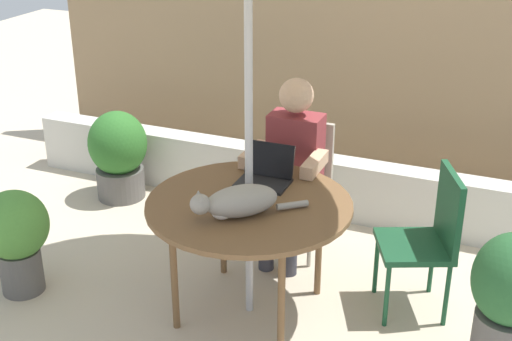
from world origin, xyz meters
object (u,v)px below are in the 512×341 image
Objects in this scene: person_seated at (292,162)px; potted_plant_by_chair at (118,153)px; chair_occupied at (299,177)px; potted_plant_corner at (510,303)px; laptop at (266,171)px; patio_table at (249,210)px; cat at (237,202)px; chair_empty at (430,232)px; potted_plant_near_fence at (16,234)px.

person_seated is 1.60m from potted_plant_by_chair.
person_seated is at bearing -90.00° from chair_occupied.
person_seated is 1.62m from potted_plant_corner.
potted_plant_corner is (1.44, -0.36, -0.31)m from laptop.
patio_table reaches higher than potted_plant_by_chair.
laptop reaches higher than chair_occupied.
person_seated is 4.02× the size of laptop.
cat is 1.45m from potted_plant_corner.
laptop is at bearing -173.04° from chair_empty.
person_seated is 0.88m from cat.
patio_table is at bearing -156.33° from chair_empty.
potted_plant_near_fence is 2.81m from potted_plant_corner.
potted_plant_near_fence is at bearing -161.83° from chair_empty.
chair_occupied is at bearing -6.29° from potted_plant_by_chair.
potted_plant_corner is at bearing -45.14° from chair_empty.
potted_plant_corner is (0.48, -0.48, -0.05)m from chair_empty.
laptop reaches higher than potted_plant_near_fence.
laptop is at bearing -25.36° from potted_plant_by_chair.
chair_empty is (0.94, 0.41, -0.15)m from patio_table.
person_seated is at bearing 90.52° from cat.
potted_plant_corner is at bearing -2.59° from patio_table.
chair_empty is 1.05× the size of potted_plant_corner.
laptop reaches higher than chair_empty.
person_seated is 1.75m from potted_plant_near_fence.
potted_plant_near_fence is 0.95× the size of potted_plant_by_chair.
laptop is at bearing 92.90° from cat.
cat is 1.46m from potted_plant_near_fence.
chair_empty is 1.00m from laptop.
laptop is at bearing 25.33° from potted_plant_near_fence.
potted_plant_near_fence is (-1.38, -1.20, -0.12)m from chair_occupied.
laptop is (-0.02, 0.30, 0.11)m from patio_table.
potted_plant_by_chair is at bearing 159.90° from potted_plant_corner.
laptop is (-0.02, -0.40, 0.09)m from person_seated.
potted_plant_near_fence is at bearing -83.30° from potted_plant_by_chair.
potted_plant_corner is (1.42, -0.76, -0.22)m from person_seated.
chair_occupied is at bearing 147.23° from potted_plant_corner.
chair_occupied reaches higher than potted_plant_near_fence.
cat is 0.63× the size of potted_plant_corner.
potted_plant_near_fence is (-1.38, -0.35, -0.27)m from patio_table.
chair_empty is 1.24× the size of potted_plant_by_chair.
person_seated is at bearing 90.00° from patio_table.
potted_plant_near_fence is (-1.36, -0.65, -0.39)m from laptop.
chair_occupied is 1.05× the size of potted_plant_corner.
potted_plant_near_fence is 0.80× the size of potted_plant_corner.
chair_empty is at bearing 134.86° from potted_plant_corner.
patio_table is at bearing 14.19° from potted_plant_near_fence.
potted_plant_corner is at bearing 5.81° from potted_plant_near_fence.
potted_plant_corner is at bearing -14.11° from laptop.
chair_empty is 1.31× the size of potted_plant_near_fence.
person_seated reaches higher than chair_empty.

